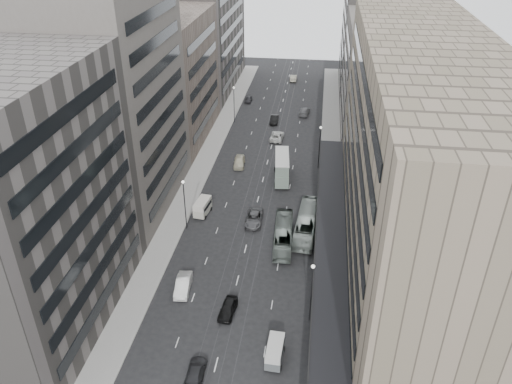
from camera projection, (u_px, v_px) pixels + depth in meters
The scene contains 29 objects.
ground at pixel (236, 285), 64.90m from camera, with size 220.00×220.00×0.00m, color black.
sidewalk_right at pixel (330, 162), 95.62m from camera, with size 4.00×125.00×0.15m, color gray.
sidewalk_left at pixel (208, 155), 98.38m from camera, with size 4.00×125.00×0.15m, color gray.
department_store at pixel (415, 165), 61.78m from camera, with size 19.20×60.00×30.00m.
building_right_mid at pixel (382, 80), 100.97m from camera, with size 15.00×28.00×24.00m, color #55504A.
building_right_far at pixel (373, 36), 125.68m from camera, with size 15.00×32.00×28.00m, color #5F5A55.
building_left_a at pixel (22, 208), 52.98m from camera, with size 15.00×28.00×30.00m, color #5F5A55.
building_left_b at pixel (114, 103), 75.12m from camera, with size 15.00×26.00×34.00m, color #55504A.
building_left_c at pixel (168, 78), 100.52m from camera, with size 15.00×28.00×25.00m, color #6C5E54.
building_left_d at pixel (204, 34), 128.05m from camera, with size 15.00×38.00×28.00m, color #5F5A55.
lamp_right_near at pixel (312, 287), 56.89m from camera, with size 0.44×0.44×8.32m.
lamp_right_far at pixel (320, 142), 91.17m from camera, with size 0.44×0.44×8.32m.
lamp_left_near at pixel (184, 199), 73.69m from camera, with size 0.44×0.44×8.32m.
lamp_left_far at pixel (234, 100), 110.54m from camera, with size 0.44×0.44×8.32m.
bus_near at pixel (283, 235), 72.23m from camera, with size 2.52×10.77×3.00m, color slate.
bus_far at pixel (307, 223), 74.51m from camera, with size 2.81×11.99×3.34m, color #939F97.
double_decker at pixel (282, 167), 88.47m from camera, with size 3.31×8.75×4.68m.
vw_microbus at pixel (275, 351), 53.82m from camera, with size 2.00×4.10×2.17m.
panel_van at pixel (203, 207), 79.09m from camera, with size 2.39×4.21×2.52m.
sedan_0 at pixel (228, 308), 60.17m from camera, with size 1.73×4.30×1.47m, color black.
sedan_1 at pixel (183, 285), 63.75m from camera, with size 1.74×4.98×1.64m, color white.
sedan_2 at pixel (254, 218), 77.32m from camera, with size 2.50×5.41×1.50m, color #4E4E50.
sedan_3 at pixel (196, 372), 52.12m from camera, with size 1.85×4.56×1.32m, color black.
sedan_4 at pixel (239, 162), 94.04m from camera, with size 2.02×5.01×1.71m, color beige.
sedan_5 at pixel (274, 119), 112.61m from camera, with size 1.68×4.82×1.59m, color black.
sedan_6 at pixel (277, 136), 104.55m from camera, with size 2.58×5.60×1.56m, color silver.
sedan_7 at pixel (304, 111), 116.89m from camera, with size 2.22×5.46×1.58m, color #58585A.
sedan_8 at pixel (249, 99), 124.45m from camera, with size 1.62×4.01×1.37m, color #272729.
sedan_9 at pixel (293, 78), 139.26m from camera, with size 1.72×4.94×1.63m, color #9F9983.
Camera 1 is at (9.21, -49.23, 43.12)m, focal length 35.00 mm.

